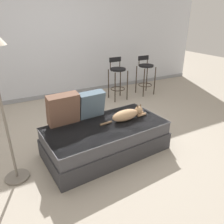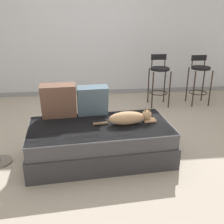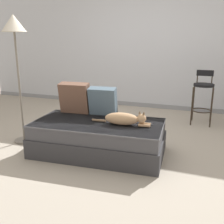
{
  "view_description": "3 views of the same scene",
  "coord_description": "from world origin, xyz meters",
  "px_view_note": "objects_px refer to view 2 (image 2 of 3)",
  "views": [
    {
      "loc": [
        -1.15,
        -2.74,
        1.78
      ],
      "look_at": [
        0.15,
        -0.3,
        0.54
      ],
      "focal_mm": 35.0,
      "sensor_mm": 36.0,
      "label": 1
    },
    {
      "loc": [
        -0.15,
        -3.15,
        1.65
      ],
      "look_at": [
        0.15,
        -0.3,
        0.54
      ],
      "focal_mm": 42.0,
      "sensor_mm": 36.0,
      "label": 2
    },
    {
      "loc": [
        1.26,
        -3.29,
        1.42
      ],
      "look_at": [
        0.15,
        -0.3,
        0.54
      ],
      "focal_mm": 42.0,
      "sensor_mm": 36.0,
      "label": 3
    }
  ],
  "objects_px": {
    "couch": "(100,141)",
    "bar_stool_by_doorway": "(200,76)",
    "throw_pillow_middle": "(93,100)",
    "throw_pillow_corner": "(59,101)",
    "cat": "(129,118)",
    "bar_stool_near_window": "(159,76)"
  },
  "relations": [
    {
      "from": "bar_stool_near_window",
      "to": "bar_stool_by_doorway",
      "type": "height_order",
      "value": "bar_stool_near_window"
    },
    {
      "from": "couch",
      "to": "throw_pillow_middle",
      "type": "distance_m",
      "value": 0.52
    },
    {
      "from": "cat",
      "to": "bar_stool_by_doorway",
      "type": "height_order",
      "value": "bar_stool_by_doorway"
    },
    {
      "from": "cat",
      "to": "throw_pillow_corner",
      "type": "bearing_deg",
      "value": 161.19
    },
    {
      "from": "throw_pillow_corner",
      "to": "bar_stool_near_window",
      "type": "height_order",
      "value": "bar_stool_near_window"
    },
    {
      "from": "bar_stool_by_doorway",
      "to": "bar_stool_near_window",
      "type": "bearing_deg",
      "value": 179.97
    },
    {
      "from": "couch",
      "to": "throw_pillow_corner",
      "type": "xyz_separation_m",
      "value": [
        -0.48,
        0.29,
        0.43
      ]
    },
    {
      "from": "throw_pillow_corner",
      "to": "bar_stool_near_window",
      "type": "distance_m",
      "value": 2.25
    },
    {
      "from": "cat",
      "to": "bar_stool_near_window",
      "type": "relative_size",
      "value": 0.81
    },
    {
      "from": "couch",
      "to": "throw_pillow_corner",
      "type": "relative_size",
      "value": 3.94
    },
    {
      "from": "throw_pillow_corner",
      "to": "cat",
      "type": "xyz_separation_m",
      "value": [
        0.82,
        -0.28,
        -0.14
      ]
    },
    {
      "from": "bar_stool_near_window",
      "to": "bar_stool_by_doorway",
      "type": "xyz_separation_m",
      "value": [
        0.76,
        -0.0,
        -0.01
      ]
    },
    {
      "from": "throw_pillow_middle",
      "to": "throw_pillow_corner",
      "type": "bearing_deg",
      "value": -175.54
    },
    {
      "from": "throw_pillow_middle",
      "to": "bar_stool_by_doorway",
      "type": "xyz_separation_m",
      "value": [
        2.02,
        1.47,
        -0.08
      ]
    },
    {
      "from": "throw_pillow_middle",
      "to": "bar_stool_by_doorway",
      "type": "relative_size",
      "value": 0.44
    },
    {
      "from": "throw_pillow_corner",
      "to": "cat",
      "type": "relative_size",
      "value": 0.58
    },
    {
      "from": "throw_pillow_middle",
      "to": "bar_stool_by_doorway",
      "type": "distance_m",
      "value": 2.5
    },
    {
      "from": "couch",
      "to": "bar_stool_by_doorway",
      "type": "xyz_separation_m",
      "value": [
        1.95,
        1.79,
        0.33
      ]
    },
    {
      "from": "throw_pillow_corner",
      "to": "cat",
      "type": "distance_m",
      "value": 0.88
    },
    {
      "from": "cat",
      "to": "bar_stool_by_doorway",
      "type": "distance_m",
      "value": 2.4
    },
    {
      "from": "couch",
      "to": "throw_pillow_corner",
      "type": "height_order",
      "value": "throw_pillow_corner"
    },
    {
      "from": "couch",
      "to": "throw_pillow_middle",
      "type": "relative_size",
      "value": 4.37
    }
  ]
}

